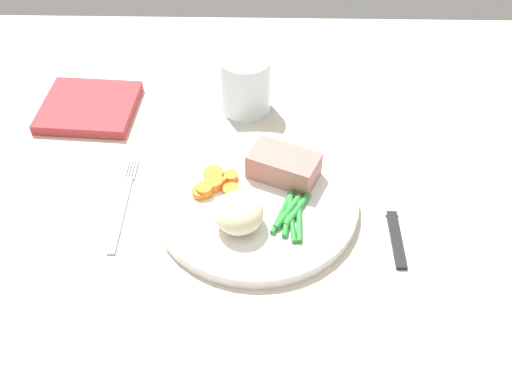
{
  "coord_description": "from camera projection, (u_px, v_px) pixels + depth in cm",
  "views": [
    {
      "loc": [
        3.06,
        -55.98,
        58.04
      ],
      "look_at": [
        1.97,
        -3.43,
        4.6
      ],
      "focal_mm": 41.46,
      "sensor_mm": 36.0,
      "label": 1
    }
  ],
  "objects": [
    {
      "name": "dining_table",
      "position": [
        242.0,
        192.0,
        0.8
      ],
      "size": [
        120.0,
        90.0,
        2.0
      ],
      "color": "beige",
      "rests_on": "ground"
    },
    {
      "name": "dinner_plate",
      "position": [
        256.0,
        202.0,
        0.76
      ],
      "size": [
        26.35,
        26.35,
        1.6
      ],
      "primitive_type": "cylinder",
      "color": "white",
      "rests_on": "dining_table"
    },
    {
      "name": "meat_portion",
      "position": [
        284.0,
        166.0,
        0.77
      ],
      "size": [
        10.16,
        8.23,
        3.59
      ],
      "primitive_type": "cube",
      "rotation": [
        0.0,
        0.0,
        -0.42
      ],
      "color": "#B2756B",
      "rests_on": "dinner_plate"
    },
    {
      "name": "mashed_potatoes",
      "position": [
        235.0,
        213.0,
        0.71
      ],
      "size": [
        6.03,
        6.23,
        4.43
      ],
      "primitive_type": "ellipsoid",
      "color": "beige",
      "rests_on": "dinner_plate"
    },
    {
      "name": "carrot_slices",
      "position": [
        215.0,
        183.0,
        0.77
      ],
      "size": [
        6.1,
        5.95,
        1.3
      ],
      "color": "orange",
      "rests_on": "dinner_plate"
    },
    {
      "name": "green_beans",
      "position": [
        291.0,
        213.0,
        0.73
      ],
      "size": [
        5.28,
        8.52,
        0.89
      ],
      "color": "#2D8C38",
      "rests_on": "dinner_plate"
    },
    {
      "name": "fork",
      "position": [
        123.0,
        204.0,
        0.77
      ],
      "size": [
        1.44,
        16.6,
        0.4
      ],
      "rotation": [
        0.0,
        0.0,
        0.03
      ],
      "color": "silver",
      "rests_on": "dining_table"
    },
    {
      "name": "knife",
      "position": [
        390.0,
        209.0,
        0.76
      ],
      "size": [
        1.7,
        20.5,
        0.64
      ],
      "rotation": [
        0.0,
        0.0,
        0.01
      ],
      "color": "black",
      "rests_on": "dining_table"
    },
    {
      "name": "water_glass",
      "position": [
        243.0,
        88.0,
        0.89
      ],
      "size": [
        7.69,
        7.69,
        8.78
      ],
      "color": "silver",
      "rests_on": "dining_table"
    },
    {
      "name": "napkin",
      "position": [
        89.0,
        107.0,
        0.9
      ],
      "size": [
        14.67,
        13.53,
        1.59
      ],
      "primitive_type": "cube",
      "rotation": [
        0.0,
        0.0,
        -0.06
      ],
      "color": "#B2383D",
      "rests_on": "dining_table"
    }
  ]
}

